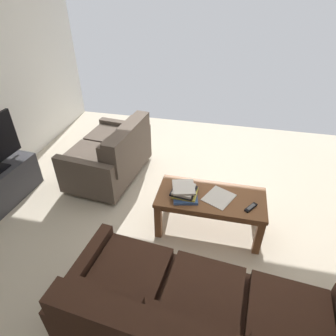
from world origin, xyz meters
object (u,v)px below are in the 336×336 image
Objects in this scene: sofa_main at (197,326)px; tv_remote at (251,207)px; book_stack at (184,191)px; coffee_table at (211,202)px; loose_magazine at (219,197)px; tv_stand at (1,187)px; loveseat_near at (112,155)px.

tv_remote is at bearing -107.24° from sofa_main.
sofa_main is 1.26m from book_stack.
sofa_main is 1.23m from tv_remote.
loose_magazine is (-0.08, 0.01, 0.08)m from coffee_table.
tv_remote reaches higher than coffee_table.
tv_remote is at bearing 179.80° from tv_stand.
coffee_table is 1.10× the size of tv_stand.
tv_remote is at bearing 165.97° from coffee_table.
sofa_main is 1.27m from coffee_table.
coffee_table is 0.31m from book_stack.
coffee_table is at bearing -14.03° from tv_remote.
tv_stand is 3.42× the size of loose_magazine.
loveseat_near is at bearing -54.30° from sofa_main.
book_stack reaches higher than tv_stand.
loose_magazine is at bearing -92.12° from sofa_main.
sofa_main is 1.83× the size of coffee_table.
sofa_main is 13.01× the size of tv_remote.
sofa_main is 6.07× the size of book_stack.
loveseat_near is 3.81× the size of book_stack.
loveseat_near is 1.64m from loose_magazine.
loveseat_near is (1.42, -1.98, 0.00)m from sofa_main.
loose_magazine is at bearing -15.69° from tv_remote.
tv_stand is at bearing 2.02° from coffee_table.
loose_magazine is (-2.59, -0.08, 0.25)m from tv_stand.
loose_magazine is at bearing -172.46° from book_stack.
book_stack is at bearing 145.43° from loveseat_near.
tv_stand is at bearing -24.85° from sofa_main.
book_stack is at bearing -75.87° from sofa_main.
coffee_table is (0.03, -1.27, 0.05)m from sofa_main.
tv_stand is at bearing -0.20° from tv_remote.
coffee_table is at bearing 152.81° from loveseat_near.
loose_magazine is (-0.05, -1.26, 0.13)m from sofa_main.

